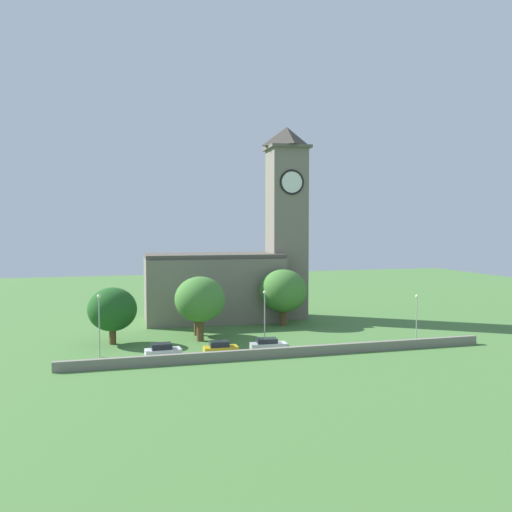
# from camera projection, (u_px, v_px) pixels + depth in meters

# --- Properties ---
(ground_plane) EXTENTS (200.00, 200.00, 0.00)m
(ground_plane) POSITION_uv_depth(u_px,v_px,m) (249.00, 330.00, 83.47)
(ground_plane) COLOR #477538
(church) EXTENTS (27.80, 12.22, 32.60)m
(church) POSITION_uv_depth(u_px,v_px,m) (236.00, 267.00, 92.84)
(church) COLOR slate
(church) RESTS_ON ground
(quay_barrier) EXTENTS (53.23, 0.70, 1.15)m
(quay_barrier) POSITION_uv_depth(u_px,v_px,m) (286.00, 352.00, 66.43)
(quay_barrier) COLOR gray
(quay_barrier) RESTS_ON ground
(car_white) EXTENTS (4.30, 2.38, 1.85)m
(car_white) POSITION_uv_depth(u_px,v_px,m) (163.00, 351.00, 65.42)
(car_white) COLOR silver
(car_white) RESTS_ON ground
(car_yellow) EXTENTS (4.17, 2.18, 1.80)m
(car_yellow) POSITION_uv_depth(u_px,v_px,m) (220.00, 348.00, 66.91)
(car_yellow) COLOR gold
(car_yellow) RESTS_ON ground
(car_silver) EXTENTS (4.69, 2.36, 1.67)m
(car_silver) POSITION_uv_depth(u_px,v_px,m) (268.00, 345.00, 69.26)
(car_silver) COLOR silver
(car_silver) RESTS_ON ground
(streetlamp_west_end) EXTENTS (0.44, 0.44, 7.59)m
(streetlamp_west_end) POSITION_uv_depth(u_px,v_px,m) (99.00, 316.00, 65.97)
(streetlamp_west_end) COLOR #9EA0A5
(streetlamp_west_end) RESTS_ON ground
(streetlamp_west_mid) EXTENTS (0.44, 0.44, 7.42)m
(streetlamp_west_mid) POSITION_uv_depth(u_px,v_px,m) (265.00, 310.00, 71.34)
(streetlamp_west_mid) COLOR #9EA0A5
(streetlamp_west_mid) RESTS_ON ground
(streetlamp_central) EXTENTS (0.44, 0.44, 6.23)m
(streetlamp_central) POSITION_uv_depth(u_px,v_px,m) (417.00, 309.00, 76.66)
(streetlamp_central) COLOR #9EA0A5
(streetlamp_central) RESTS_ON ground
(tree_riverside_west) EXTENTS (7.53, 7.53, 8.92)m
(tree_riverside_west) POSITION_uv_depth(u_px,v_px,m) (283.00, 291.00, 87.25)
(tree_riverside_west) COLOR brown
(tree_riverside_west) RESTS_ON ground
(tree_riverside_east) EXTENTS (5.17, 5.17, 6.95)m
(tree_riverside_east) POSITION_uv_depth(u_px,v_px,m) (196.00, 304.00, 79.32)
(tree_riverside_east) COLOR brown
(tree_riverside_east) RESTS_ON ground
(tree_churchyard) EXTENTS (6.91, 6.91, 8.88)m
(tree_churchyard) POSITION_uv_depth(u_px,v_px,m) (200.00, 299.00, 75.26)
(tree_churchyard) COLOR brown
(tree_churchyard) RESTS_ON ground
(tree_by_tower) EXTENTS (6.47, 6.47, 7.61)m
(tree_by_tower) POSITION_uv_depth(u_px,v_px,m) (112.00, 309.00, 73.29)
(tree_by_tower) COLOR brown
(tree_by_tower) RESTS_ON ground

